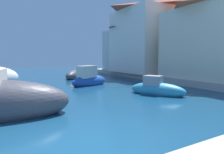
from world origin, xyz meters
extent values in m
plane|color=navy|center=(0.00, 0.00, 0.00)|extent=(80.00, 80.00, 0.00)
cube|color=#ADA89E|center=(13.00, 6.00, 0.25)|extent=(6.00, 32.00, 0.50)
ellipsoid|color=teal|center=(5.97, 4.02, 0.25)|extent=(2.42, 3.33, 0.91)
cube|color=gray|center=(5.85, 4.25, 0.80)|extent=(1.12, 1.21, 0.56)
ellipsoid|color=#1E479E|center=(4.08, 9.52, 0.28)|extent=(3.34, 1.98, 1.03)
cube|color=beige|center=(3.84, 9.45, 1.05)|extent=(1.54, 1.18, 0.92)
ellipsoid|color=#3F3F47|center=(4.63, 14.80, 0.32)|extent=(3.13, 3.39, 1.15)
cube|color=brown|center=(4.63, 14.80, 0.70)|extent=(1.21, 1.17, 0.08)
cube|color=beige|center=(13.00, 5.28, 3.20)|extent=(5.64, 6.57, 5.41)
pyramid|color=#B25638|center=(13.00, 5.28, 6.42)|extent=(5.97, 6.96, 1.01)
cube|color=silver|center=(13.00, 13.08, 3.88)|extent=(6.85, 6.78, 6.77)
pyramid|color=#9E422D|center=(13.00, 13.08, 7.88)|extent=(7.26, 7.18, 1.22)
cube|color=beige|center=(13.00, 15.55, 3.07)|extent=(5.26, 8.90, 5.14)
pyramid|color=brown|center=(13.00, 15.55, 6.11)|extent=(5.57, 9.43, 0.95)
camera|label=1|loc=(-1.66, -4.27, 2.11)|focal=31.02mm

